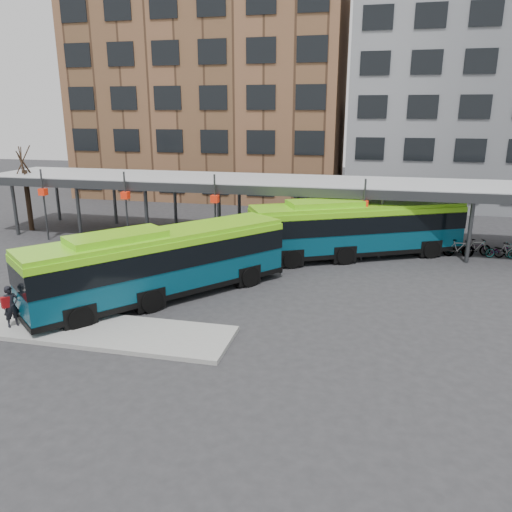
{
  "coord_description": "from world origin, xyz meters",
  "views": [
    {
      "loc": [
        6.33,
        -19.33,
        8.54
      ],
      "look_at": [
        1.14,
        3.06,
        1.8
      ],
      "focal_mm": 35.0,
      "sensor_mm": 36.0,
      "label": 1
    }
  ],
  "objects": [
    {
      "name": "building_brick",
      "position": [
        -10.0,
        32.0,
        11.0
      ],
      "size": [
        26.0,
        14.0,
        22.0
      ],
      "primitive_type": "cube",
      "color": "brown",
      "rests_on": "ground"
    },
    {
      "name": "canopy",
      "position": [
        -0.06,
        12.87,
        3.91
      ],
      "size": [
        40.0,
        6.53,
        4.8
      ],
      "color": "#999B9E",
      "rests_on": "ground"
    },
    {
      "name": "boarding_island",
      "position": [
        -5.5,
        -3.0,
        0.09
      ],
      "size": [
        14.0,
        3.0,
        0.18
      ],
      "primitive_type": "cube",
      "color": "gray",
      "rests_on": "ground"
    },
    {
      "name": "bus_rear",
      "position": [
        5.63,
        10.24,
        1.84
      ],
      "size": [
        12.66,
        8.15,
        3.53
      ],
      "rotation": [
        0.0,
        0.0,
        0.46
      ],
      "color": "#073B4F",
      "rests_on": "ground"
    },
    {
      "name": "bike_rack",
      "position": [
        13.84,
        12.11,
        0.48
      ],
      "size": [
        7.86,
        1.4,
        1.07
      ],
      "color": "slate",
      "rests_on": "ground"
    },
    {
      "name": "pedestrian",
      "position": [
        -7.37,
        -3.54,
        1.04
      ],
      "size": [
        0.68,
        0.74,
        1.7
      ],
      "rotation": [
        0.0,
        0.0,
        0.99
      ],
      "color": "black",
      "rests_on": "boarding_island"
    },
    {
      "name": "bus_front",
      "position": [
        -2.96,
        1.19,
        1.8
      ],
      "size": [
        9.92,
        11.42,
        3.45
      ],
      "rotation": [
        0.0,
        0.0,
        0.89
      ],
      "color": "#073B4F",
      "rests_on": "ground"
    },
    {
      "name": "ground",
      "position": [
        0.0,
        0.0,
        0.0
      ],
      "size": [
        120.0,
        120.0,
        0.0
      ],
      "primitive_type": "plane",
      "color": "#28282B",
      "rests_on": "ground"
    },
    {
      "name": "tree",
      "position": [
        -18.0,
        12.0,
        2.43
      ],
      "size": [
        1.64,
        1.64,
        5.6
      ],
      "color": "black",
      "rests_on": "ground"
    },
    {
      "name": "building_grey",
      "position": [
        16.0,
        32.0,
        10.0
      ],
      "size": [
        24.0,
        14.0,
        20.0
      ],
      "primitive_type": "cube",
      "color": "slate",
      "rests_on": "ground"
    }
  ]
}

